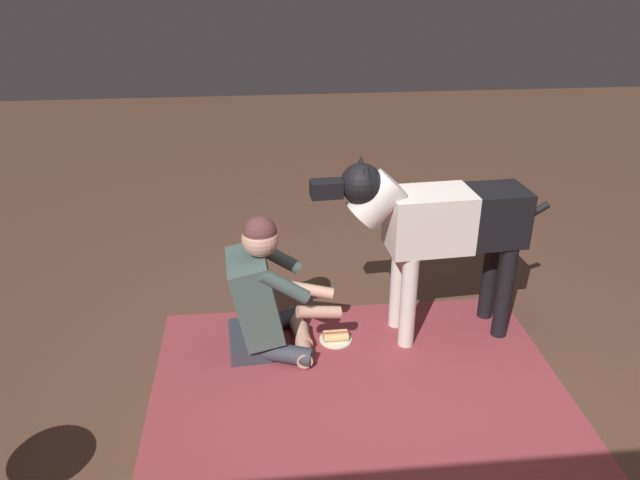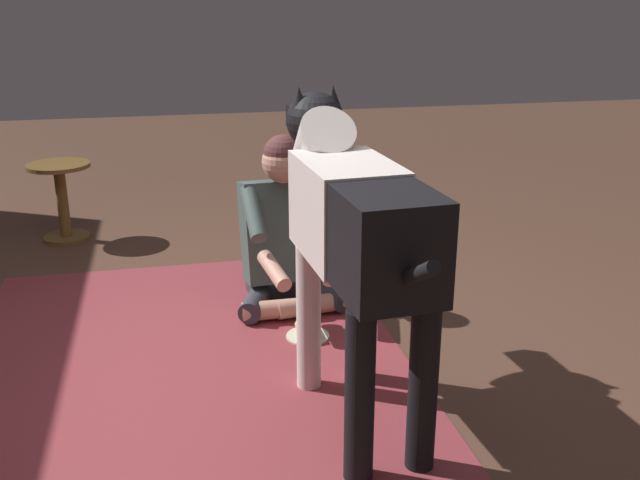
{
  "view_description": "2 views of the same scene",
  "coord_description": "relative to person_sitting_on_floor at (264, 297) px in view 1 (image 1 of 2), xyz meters",
  "views": [
    {
      "loc": [
        0.77,
        2.85,
        2.24
      ],
      "look_at": [
        0.44,
        -0.44,
        0.63
      ],
      "focal_mm": 34.8,
      "sensor_mm": 36.0,
      "label": 1
    },
    {
      "loc": [
        -2.56,
        0.28,
        1.51
      ],
      "look_at": [
        0.33,
        -0.36,
        0.48
      ],
      "focal_mm": 40.06,
      "sensor_mm": 36.0,
      "label": 2
    }
  ],
  "objects": [
    {
      "name": "area_rug",
      "position": [
        -0.5,
        0.53,
        -0.35
      ],
      "size": [
        2.28,
        1.89,
        0.01
      ],
      "primitive_type": "cube",
      "color": "brown",
      "rests_on": "ground"
    },
    {
      "name": "person_sitting_on_floor",
      "position": [
        0.0,
        0.0,
        0.0
      ],
      "size": [
        0.68,
        0.58,
        0.87
      ],
      "color": "#343740",
      "rests_on": "ground"
    },
    {
      "name": "ground_plane",
      "position": [
        -0.79,
        0.28,
        -0.36
      ],
      "size": [
        14.06,
        14.06,
        0.0
      ],
      "primitive_type": "plane",
      "color": "brown"
    },
    {
      "name": "hot_dog_on_plate",
      "position": [
        -0.43,
        -0.03,
        -0.33
      ],
      "size": [
        0.2,
        0.2,
        0.06
      ],
      "color": "silver",
      "rests_on": "ground"
    },
    {
      "name": "large_dog",
      "position": [
        -1.03,
        -0.07,
        0.39
      ],
      "size": [
        1.44,
        0.36,
        1.17
      ],
      "color": "silver",
      "rests_on": "ground"
    }
  ]
}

